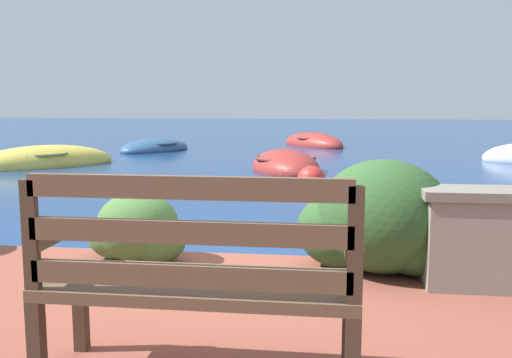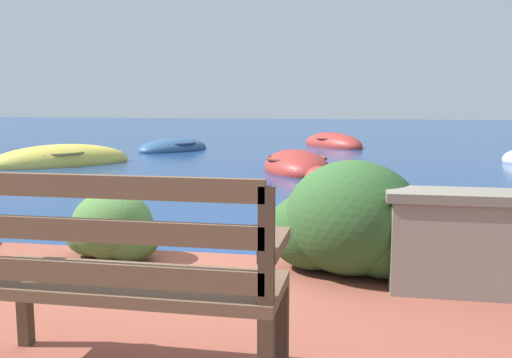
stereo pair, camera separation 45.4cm
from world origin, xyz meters
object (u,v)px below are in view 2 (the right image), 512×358
rowboat_mid (61,162)px  rowboat_outer (173,148)px  rowboat_distant (333,144)px  rowboat_nearest (296,168)px  park_bench (123,274)px  mooring_buoy (318,180)px

rowboat_mid → rowboat_outer: rowboat_mid is taller
rowboat_distant → rowboat_mid: bearing=-80.5°
rowboat_nearest → rowboat_outer: (-4.06, 4.23, -0.01)m
rowboat_outer → park_bench: bearing=44.2°
park_bench → mooring_buoy: 7.43m
rowboat_nearest → mooring_buoy: size_ratio=4.76×
rowboat_nearest → rowboat_distant: rowboat_nearest is taller
rowboat_nearest → rowboat_outer: 5.86m
park_bench → rowboat_distant: park_bench is taller
mooring_buoy → rowboat_outer: bearing=127.5°
rowboat_nearest → rowboat_mid: bearing=64.4°
rowboat_distant → rowboat_nearest: bearing=-41.7°
rowboat_mid → rowboat_distant: size_ratio=1.12×
rowboat_mid → mooring_buoy: size_ratio=5.73×
park_bench → mooring_buoy: size_ratio=2.54×
rowboat_mid → mooring_buoy: 6.22m
park_bench → mooring_buoy: bearing=82.6°
rowboat_outer → rowboat_distant: 4.98m
mooring_buoy → rowboat_mid: bearing=161.0°
rowboat_outer → rowboat_distant: rowboat_distant is taller
rowboat_nearest → rowboat_outer: size_ratio=0.93×
rowboat_nearest → rowboat_mid: (-5.30, 0.20, -0.00)m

